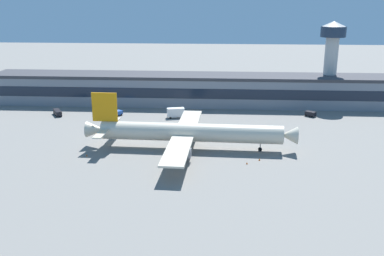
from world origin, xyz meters
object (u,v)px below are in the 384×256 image
(pushback_tractor, at_px, (116,113))
(baggage_tug, at_px, (311,114))
(traffic_cone_1, at_px, (183,157))
(airliner, at_px, (188,132))
(traffic_cone_0, at_px, (87,155))
(belt_loader, at_px, (58,112))
(traffic_cone_3, at_px, (259,159))
(stair_truck, at_px, (175,112))
(traffic_cone_2, at_px, (247,163))
(control_tower, at_px, (331,53))

(pushback_tractor, relative_size, baggage_tug, 1.34)
(pushback_tractor, bearing_deg, traffic_cone_1, -56.19)
(baggage_tug, height_order, traffic_cone_1, baggage_tug)
(airliner, xyz_separation_m, traffic_cone_0, (-26.86, -7.93, -4.61))
(belt_loader, distance_m, traffic_cone_3, 81.20)
(pushback_tractor, xyz_separation_m, stair_truck, (21.92, -1.19, 0.93))
(belt_loader, height_order, traffic_cone_2, belt_loader)
(traffic_cone_1, relative_size, traffic_cone_2, 1.27)
(stair_truck, bearing_deg, traffic_cone_3, -57.22)
(control_tower, xyz_separation_m, traffic_cone_2, (-35.63, -68.93, -20.02))
(stair_truck, xyz_separation_m, baggage_tug, (48.54, 4.92, -0.89))
(airliner, bearing_deg, control_tower, 48.22)
(pushback_tractor, xyz_separation_m, traffic_cone_3, (48.48, -42.43, -0.73))
(airliner, distance_m, control_tower, 79.26)
(pushback_tractor, height_order, traffic_cone_3, pushback_tractor)
(airliner, bearing_deg, traffic_cone_2, -34.12)
(control_tower, bearing_deg, airliner, -131.78)
(belt_loader, xyz_separation_m, traffic_cone_0, (23.31, -41.49, -0.88))
(control_tower, distance_m, stair_truck, 66.39)
(traffic_cone_1, bearing_deg, control_tower, 51.51)
(baggage_tug, bearing_deg, traffic_cone_3, -115.47)
(airliner, bearing_deg, traffic_cone_1, -94.31)
(baggage_tug, distance_m, traffic_cone_3, 51.14)
(baggage_tug, bearing_deg, traffic_cone_1, -132.47)
(stair_truck, relative_size, baggage_tug, 1.60)
(control_tower, height_order, traffic_cone_0, control_tower)
(control_tower, height_order, traffic_cone_2, control_tower)
(airliner, xyz_separation_m, control_tower, (51.79, 57.98, 15.43))
(stair_truck, relative_size, traffic_cone_2, 10.97)
(traffic_cone_2, bearing_deg, control_tower, 62.66)
(belt_loader, xyz_separation_m, baggage_tug, (91.72, 4.56, -0.07))
(stair_truck, height_order, baggage_tug, stair_truck)
(traffic_cone_0, bearing_deg, baggage_tug, 33.95)
(airliner, height_order, baggage_tug, airliner)
(airliner, distance_m, belt_loader, 60.48)
(control_tower, distance_m, baggage_tug, 29.48)
(belt_loader, relative_size, traffic_cone_2, 11.12)
(control_tower, height_order, pushback_tractor, control_tower)
(pushback_tractor, distance_m, baggage_tug, 70.56)
(control_tower, bearing_deg, traffic_cone_3, -116.03)
(control_tower, bearing_deg, baggage_tug, -117.30)
(stair_truck, bearing_deg, traffic_cone_2, -62.31)
(traffic_cone_0, distance_m, traffic_cone_1, 26.27)
(stair_truck, distance_m, traffic_cone_0, 45.70)
(traffic_cone_3, bearing_deg, baggage_tug, 64.53)
(control_tower, height_order, traffic_cone_3, control_tower)
(stair_truck, xyz_separation_m, belt_loader, (-43.17, 0.36, -0.83))
(airliner, bearing_deg, pushback_tractor, 130.07)
(stair_truck, relative_size, belt_loader, 0.99)
(stair_truck, xyz_separation_m, traffic_cone_3, (26.56, -41.24, -1.66))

